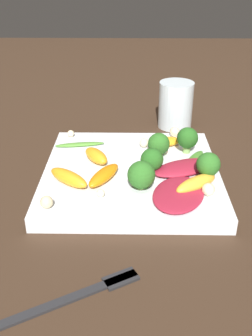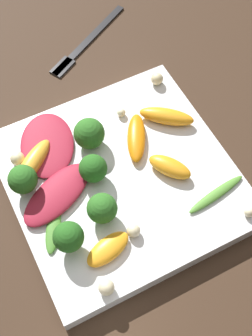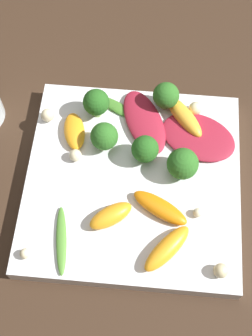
% 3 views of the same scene
% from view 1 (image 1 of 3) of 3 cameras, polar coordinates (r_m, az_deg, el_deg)
% --- Properties ---
extents(ground_plane, '(2.40, 2.40, 0.00)m').
position_cam_1_polar(ground_plane, '(0.65, 0.98, -1.84)').
color(ground_plane, '#382619').
extents(plate, '(0.28, 0.28, 0.02)m').
position_cam_1_polar(plate, '(0.64, 0.98, -0.94)').
color(plate, white).
rests_on(plate, ground_plane).
extents(drinking_glass, '(0.07, 0.07, 0.10)m').
position_cam_1_polar(drinking_glass, '(0.85, 7.37, 9.08)').
color(drinking_glass, silver).
rests_on(drinking_glass, ground_plane).
extents(fork, '(0.17, 0.10, 0.01)m').
position_cam_1_polar(fork, '(0.46, -6.28, -17.62)').
color(fork, '#262628').
rests_on(fork, ground_plane).
extents(radicchio_leaf_0, '(0.12, 0.09, 0.01)m').
position_cam_1_polar(radicchio_leaf_0, '(0.63, 8.69, 0.06)').
color(radicchio_leaf_0, maroon).
rests_on(radicchio_leaf_0, plate).
extents(radicchio_leaf_1, '(0.10, 0.12, 0.01)m').
position_cam_1_polar(radicchio_leaf_1, '(0.57, 7.87, -3.76)').
color(radicchio_leaf_1, maroon).
rests_on(radicchio_leaf_1, plate).
extents(orange_segment_0, '(0.05, 0.06, 0.02)m').
position_cam_1_polar(orange_segment_0, '(0.66, -4.14, 1.77)').
color(orange_segment_0, orange).
rests_on(orange_segment_0, plate).
extents(orange_segment_1, '(0.06, 0.04, 0.02)m').
position_cam_1_polar(orange_segment_1, '(0.71, 5.83, 3.83)').
color(orange_segment_1, orange).
rests_on(orange_segment_1, plate).
extents(orange_segment_2, '(0.07, 0.06, 0.02)m').
position_cam_1_polar(orange_segment_2, '(0.59, 10.35, -2.23)').
color(orange_segment_2, '#FCAD33').
rests_on(orange_segment_2, plate).
extents(orange_segment_3, '(0.07, 0.07, 0.02)m').
position_cam_1_polar(orange_segment_3, '(0.60, -8.10, -1.39)').
color(orange_segment_3, orange).
rests_on(orange_segment_3, plate).
extents(orange_segment_4, '(0.06, 0.08, 0.02)m').
position_cam_1_polar(orange_segment_4, '(0.60, -3.01, -1.05)').
color(orange_segment_4, orange).
rests_on(orange_segment_4, plate).
extents(broccoli_floret_0, '(0.04, 0.04, 0.05)m').
position_cam_1_polar(broccoli_floret_0, '(0.61, 12.06, 0.47)').
color(broccoli_floret_0, '#7A9E51').
rests_on(broccoli_floret_0, plate).
extents(broccoli_floret_1, '(0.04, 0.04, 0.05)m').
position_cam_1_polar(broccoli_floret_1, '(0.69, 9.11, 4.26)').
color(broccoli_floret_1, '#84AD5B').
rests_on(broccoli_floret_1, plate).
extents(broccoli_floret_2, '(0.04, 0.04, 0.04)m').
position_cam_1_polar(broccoli_floret_2, '(0.67, 4.98, 3.45)').
color(broccoli_floret_2, '#7A9E51').
rests_on(broccoli_floret_2, plate).
extents(broccoli_floret_3, '(0.04, 0.04, 0.04)m').
position_cam_1_polar(broccoli_floret_3, '(0.57, 2.47, -1.03)').
color(broccoli_floret_3, '#84AD5B').
rests_on(broccoli_floret_3, plate).
extents(broccoli_floret_4, '(0.04, 0.04, 0.04)m').
position_cam_1_polar(broccoli_floret_4, '(0.62, 4.00, 1.20)').
color(broccoli_floret_4, '#7A9E51').
rests_on(broccoli_floret_4, plate).
extents(arugula_sprig_0, '(0.09, 0.03, 0.01)m').
position_cam_1_polar(arugula_sprig_0, '(0.71, -6.55, 3.41)').
color(arugula_sprig_0, '#518E33').
rests_on(arugula_sprig_0, plate).
extents(arugula_sprig_1, '(0.05, 0.07, 0.01)m').
position_cam_1_polar(arugula_sprig_1, '(0.67, 10.13, 1.37)').
color(arugula_sprig_1, '#47842D').
rests_on(arugula_sprig_1, plate).
extents(macadamia_nut_0, '(0.01, 0.01, 0.01)m').
position_cam_1_polar(macadamia_nut_0, '(0.75, -7.84, 4.97)').
color(macadamia_nut_0, beige).
rests_on(macadamia_nut_0, plate).
extents(macadamia_nut_1, '(0.02, 0.02, 0.02)m').
position_cam_1_polar(macadamia_nut_1, '(0.70, 2.85, 3.67)').
color(macadamia_nut_1, beige).
rests_on(macadamia_nut_1, plate).
extents(macadamia_nut_2, '(0.01, 0.01, 0.01)m').
position_cam_1_polar(macadamia_nut_2, '(0.56, -3.47, -3.67)').
color(macadamia_nut_2, beige).
rests_on(macadamia_nut_2, plate).
extents(macadamia_nut_3, '(0.02, 0.02, 0.02)m').
position_cam_1_polar(macadamia_nut_3, '(0.55, -11.22, -4.88)').
color(macadamia_nut_3, beige).
rests_on(macadamia_nut_3, plate).
extents(macadamia_nut_4, '(0.02, 0.02, 0.02)m').
position_cam_1_polar(macadamia_nut_4, '(0.58, 12.08, -3.07)').
color(macadamia_nut_4, beige).
rests_on(macadamia_nut_4, plate).
extents(macadamia_nut_5, '(0.02, 0.02, 0.02)m').
position_cam_1_polar(macadamia_nut_5, '(0.75, 7.25, 5.22)').
color(macadamia_nut_5, beige).
rests_on(macadamia_nut_5, plate).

